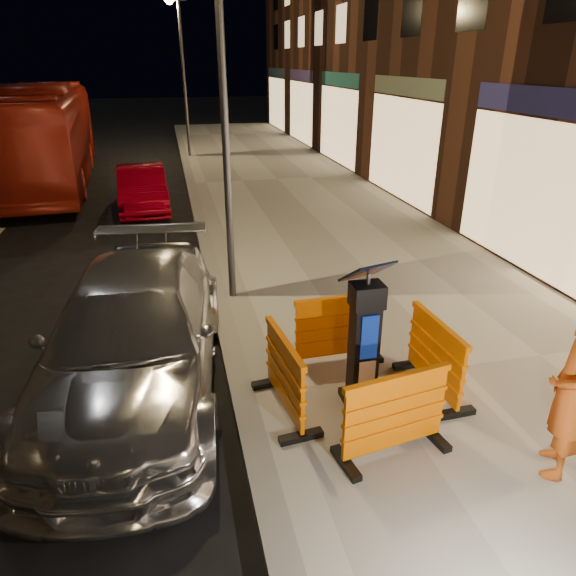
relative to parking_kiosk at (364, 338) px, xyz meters
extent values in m
plane|color=black|center=(-1.39, 0.41, -1.02)|extent=(120.00, 120.00, 0.00)
cube|color=gray|center=(1.61, 0.41, -0.94)|extent=(6.00, 60.00, 0.15)
cube|color=slate|center=(-1.39, 0.41, -0.94)|extent=(0.30, 60.00, 0.15)
cube|color=black|center=(0.00, 0.00, 0.00)|extent=(0.59, 0.59, 1.73)
cube|color=#E76800|center=(0.00, -0.95, -0.38)|extent=(1.31, 0.71, 0.97)
cube|color=#E76800|center=(0.00, 0.95, -0.38)|extent=(1.25, 0.54, 0.97)
cube|color=#E76800|center=(-0.95, 0.00, -0.38)|extent=(0.65, 1.29, 0.97)
cube|color=#E76800|center=(0.95, 0.00, -0.38)|extent=(0.56, 1.26, 0.97)
imported|color=#B5B5BA|center=(-2.67, 1.16, -1.02)|extent=(2.64, 5.40, 1.51)
imported|color=maroon|center=(-2.86, 10.22, -1.02)|extent=(1.52, 3.81, 1.23)
imported|color=maroon|center=(-6.23, 14.72, -1.02)|extent=(3.64, 11.93, 3.28)
imported|color=#B74D15|center=(1.52, -1.53, 0.05)|extent=(0.73, 0.80, 1.84)
cylinder|color=#3F3F44|center=(-1.14, 3.41, 2.13)|extent=(0.12, 0.12, 6.00)
cylinder|color=#3F3F44|center=(-1.14, 18.41, 2.13)|extent=(0.12, 0.12, 6.00)
camera|label=1|loc=(-2.02, -4.89, 2.96)|focal=32.00mm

